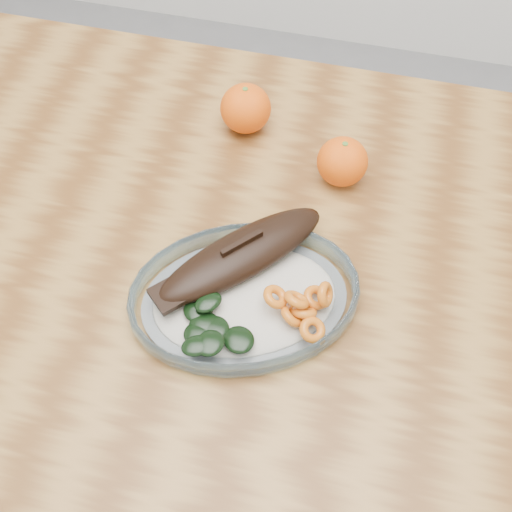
# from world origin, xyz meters

# --- Properties ---
(ground) EXTENTS (3.00, 3.00, 0.00)m
(ground) POSITION_xyz_m (0.00, 0.00, 0.00)
(ground) COLOR slate
(ground) RESTS_ON ground
(dining_table) EXTENTS (1.20, 0.80, 0.75)m
(dining_table) POSITION_xyz_m (0.00, 0.00, 0.65)
(dining_table) COLOR brown
(dining_table) RESTS_ON ground
(plated_meal) EXTENTS (0.68, 0.68, 0.08)m
(plated_meal) POSITION_xyz_m (0.08, -0.09, 0.77)
(plated_meal) COLOR white
(plated_meal) RESTS_ON dining_table
(orange_left) EXTENTS (0.08, 0.08, 0.08)m
(orange_left) POSITION_xyz_m (0.00, 0.22, 0.79)
(orange_left) COLOR #E93C04
(orange_left) RESTS_ON dining_table
(orange_right) EXTENTS (0.07, 0.07, 0.07)m
(orange_right) POSITION_xyz_m (0.16, 0.15, 0.79)
(orange_right) COLOR #E93C04
(orange_right) RESTS_ON dining_table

